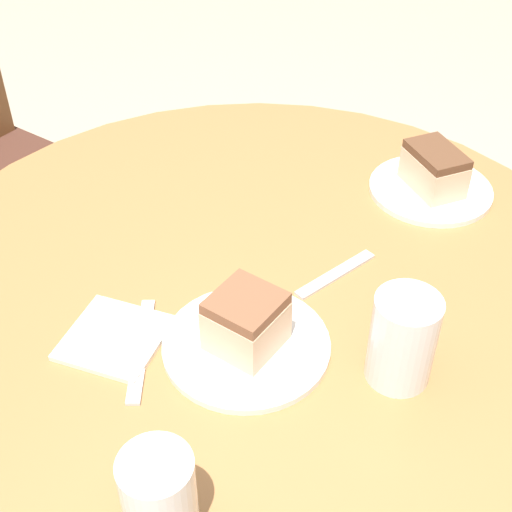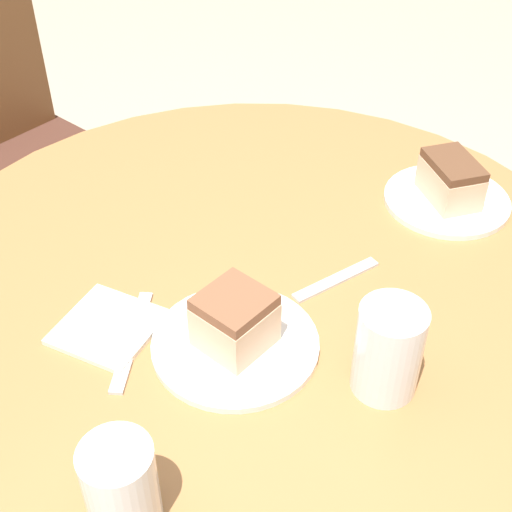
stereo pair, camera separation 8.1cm
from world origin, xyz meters
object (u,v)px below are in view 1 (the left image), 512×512
cake_slice_far (434,169)px  glass_water (160,500)px  plate_near (246,345)px  glass_lemonade (402,344)px  cake_slice_near (246,322)px  plate_far (430,189)px

cake_slice_far → glass_water: bearing=-178.1°
plate_near → glass_lemonade: 0.20m
cake_slice_far → cake_slice_near: bearing=173.9°
glass_lemonade → glass_water: (-0.33, 0.11, -0.01)m
cake_slice_near → cake_slice_far: size_ratio=0.69×
plate_far → cake_slice_far: (0.00, -0.00, 0.04)m
plate_far → cake_slice_near: size_ratio=2.37×
plate_near → glass_lemonade: bearing=-68.4°
plate_far → glass_lemonade: size_ratio=1.65×
plate_far → plate_near: bearing=173.9°
cake_slice_near → glass_water: size_ratio=0.79×
glass_lemonade → glass_water: 0.34m
cake_slice_near → cake_slice_far: bearing=-6.1°
plate_near → cake_slice_near: bearing=180.0°
cake_slice_near → glass_water: bearing=-163.8°
cake_slice_far → glass_lemonade: glass_lemonade is taller
cake_slice_far → glass_water: size_ratio=1.15×
plate_far → glass_lemonade: glass_lemonade is taller
glass_lemonade → glass_water: bearing=161.7°
cake_slice_near → plate_far: bearing=-6.1°
plate_near → glass_lemonade: glass_lemonade is taller
plate_far → glass_water: glass_water is taller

